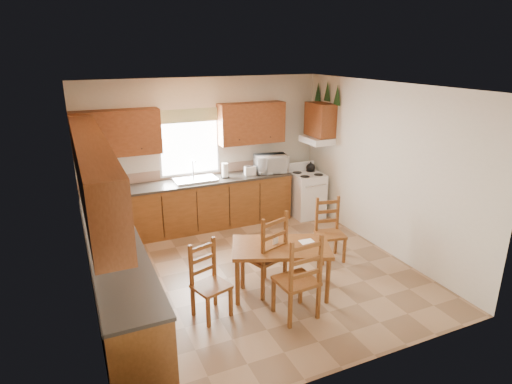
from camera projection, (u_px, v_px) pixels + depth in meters
name	position (u px, v px, depth m)	size (l,w,h in m)	color
floor	(255.00, 272.00, 6.38)	(4.50, 4.50, 0.00)	#927151
ceiling	(255.00, 87.00, 5.52)	(4.50, 4.50, 0.00)	#9D5D27
wall_left	(83.00, 210.00, 5.08)	(4.50, 4.50, 0.00)	beige
wall_right	(383.00, 168.00, 6.83)	(4.50, 4.50, 0.00)	beige
wall_back	(205.00, 152.00, 7.90)	(4.50, 4.50, 0.00)	beige
wall_front	(353.00, 253.00, 4.01)	(4.50, 4.50, 0.00)	beige
lower_cab_back	(193.00, 206.00, 7.78)	(3.75, 0.60, 0.88)	brown
lower_cab_left	(118.00, 278.00, 5.35)	(0.60, 3.60, 0.88)	brown
counter_back	(191.00, 182.00, 7.63)	(3.75, 0.63, 0.04)	#36312C
counter_left	(114.00, 245.00, 5.21)	(0.63, 3.60, 0.04)	#36312C
backsplash	(187.00, 172.00, 7.85)	(3.75, 0.01, 0.18)	#937561
upper_cab_back_left	(117.00, 133.00, 6.99)	(1.41, 0.33, 0.75)	brown
upper_cab_back_right	(251.00, 123.00, 7.93)	(1.25, 0.33, 0.75)	brown
upper_cab_left	(93.00, 171.00, 4.85)	(0.33, 3.60, 0.75)	brown
upper_cab_stove	(320.00, 120.00, 8.01)	(0.33, 0.62, 0.62)	brown
range_hood	(317.00, 140.00, 8.12)	(0.44, 0.62, 0.12)	white
window_frame	(189.00, 143.00, 7.69)	(1.13, 0.02, 1.18)	white
window_pane	(189.00, 143.00, 7.69)	(1.05, 0.01, 1.10)	white
window_valance	(188.00, 116.00, 7.50)	(1.19, 0.01, 0.24)	#507437
sink_basin	(195.00, 180.00, 7.65)	(0.75, 0.45, 0.04)	silver
pine_decal_a	(337.00, 95.00, 7.64)	(0.22, 0.22, 0.36)	#1A3C19
pine_decal_b	(327.00, 91.00, 7.90)	(0.22, 0.22, 0.36)	#1A3C19
pine_decal_c	(318.00, 92.00, 8.19)	(0.22, 0.22, 0.36)	#1A3C19
stove	(307.00, 195.00, 8.41)	(0.57, 0.59, 0.85)	white
coffeemaker	(102.00, 183.00, 7.04)	(0.18, 0.22, 0.31)	white
paper_towel	(225.00, 170.00, 7.80)	(0.12, 0.12, 0.27)	white
toaster	(250.00, 171.00, 7.99)	(0.20, 0.13, 0.16)	white
microwave	(271.00, 164.00, 8.14)	(0.56, 0.40, 0.33)	white
dining_table	(281.00, 269.00, 5.78)	(1.29, 0.73, 0.69)	brown
chair_near_left	(264.00, 251.00, 5.77)	(0.48, 0.46, 1.15)	brown
chair_near_right	(296.00, 275.00, 5.19)	(0.47, 0.45, 1.11)	brown
chair_far_left	(211.00, 282.00, 5.20)	(0.40, 0.38, 0.96)	brown
chair_far_right	(331.00, 231.00, 6.63)	(0.41, 0.39, 0.98)	brown
table_paper	(309.00, 243.00, 5.73)	(0.19, 0.26, 0.00)	white
table_card	(275.00, 240.00, 5.69)	(0.08, 0.02, 0.11)	white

